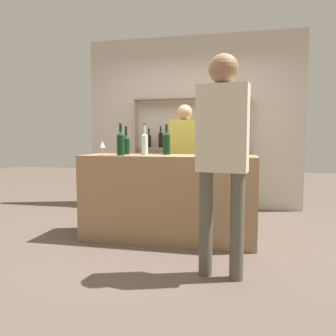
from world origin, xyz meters
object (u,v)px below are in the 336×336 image
Objects in this scene: counter_bottle_4 at (232,142)px; server_behind_counter at (184,153)px; wine_glass at (102,145)px; customer_right at (222,145)px; ice_bucket at (231,146)px; counter_bottle_1 at (126,144)px; counter_bottle_3 at (121,143)px; counter_bottle_2 at (145,143)px; counter_bottle_0 at (167,142)px.

server_behind_counter is at bearing 129.44° from counter_bottle_4.
wine_glass is 0.09× the size of customer_right.
counter_bottle_4 is at bearing 88.35° from ice_bucket.
server_behind_counter is at bearing 56.77° from wine_glass.
counter_bottle_4 is 1.43m from wine_glass.
counter_bottle_3 is at bearing -84.53° from counter_bottle_1.
wine_glass is at bearing -176.73° from ice_bucket.
wine_glass is 1.34m from server_behind_counter.
counter_bottle_4 is at bearing 1.05° from counter_bottle_1.
counter_bottle_3 reaches higher than wine_glass.
wine_glass is at bearing -47.01° from server_behind_counter.
counter_bottle_2 is at bearing -21.64° from counter_bottle_1.
counter_bottle_2 is 1.60× the size of ice_bucket.
ice_bucket is (1.19, 0.04, -0.03)m from counter_bottle_3.
server_behind_counter is at bearing 83.96° from counter_bottle_0.
counter_bottle_3 is at bearing -148.01° from counter_bottle_2.
server_behind_counter reaches higher than counter_bottle_0.
counter_bottle_2 is 0.22× the size of server_behind_counter.
counter_bottle_2 reaches higher than counter_bottle_1.
counter_bottle_4 reaches higher than ice_bucket.
counter_bottle_3 is 1.19m from ice_bucket.
counter_bottle_0 is 0.48m from counter_bottle_1.
counter_bottle_3 is 0.20× the size of customer_right.
counter_bottle_0 is 0.23× the size of server_behind_counter.
counter_bottle_2 is 0.47m from wine_glass.
counter_bottle_4 is (1.22, 0.02, 0.02)m from counter_bottle_1.
counter_bottle_4 reaches higher than counter_bottle_2.
counter_bottle_2 is at bearing 173.57° from ice_bucket.
counter_bottle_1 is (-0.47, -0.06, -0.02)m from counter_bottle_0.
counter_bottle_2 is at bearing 31.99° from counter_bottle_3.
counter_bottle_1 is 0.21× the size of server_behind_counter.
customer_right reaches higher than counter_bottle_3.
ice_bucket is 0.12× the size of customer_right.
counter_bottle_1 is 1.22m from counter_bottle_4.
customer_right is (0.91, -0.91, -0.00)m from counter_bottle_2.
counter_bottle_0 is at bearing 35.77° from counter_bottle_2.
counter_bottle_3 is 1.22m from counter_bottle_4.
counter_bottle_1 reaches higher than wine_glass.
counter_bottle_0 is 1.10× the size of counter_bottle_1.
counter_bottle_0 is at bearing 6.86° from counter_bottle_1.
server_behind_counter is (0.53, 1.07, -0.15)m from counter_bottle_3.
ice_bucket is at bearing 18.54° from server_behind_counter.
counter_bottle_2 is 1.29m from customer_right.
counter_bottle_3 is 1.38m from customer_right.
customer_right reaches higher than server_behind_counter.
ice_bucket is (1.39, 0.08, -0.00)m from wine_glass.
counter_bottle_4 reaches higher than wine_glass.
counter_bottle_1 is 0.93× the size of counter_bottle_3.
server_behind_counter reaches higher than counter_bottle_3.
counter_bottle_0 is 1.02× the size of counter_bottle_3.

